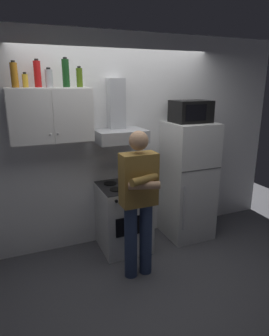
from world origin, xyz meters
TOP-DOWN VIEW (x-y plane):
  - ground_plane at (0.00, 0.00)m, footprint 7.00×7.00m
  - back_wall_tiled at (0.00, 0.60)m, footprint 4.80×0.10m
  - upper_cabinet at (-0.85, 0.37)m, footprint 0.90×0.37m
  - stove_oven at (-0.05, 0.25)m, footprint 0.60×0.62m
  - range_hood at (-0.05, 0.38)m, footprint 0.60×0.44m
  - refrigerator at (0.90, 0.25)m, footprint 0.60×0.62m
  - microwave at (0.90, 0.27)m, footprint 0.48×0.37m
  - person_standing at (-0.10, -0.36)m, footprint 0.38×0.33m
  - bottle_soda_red at (-0.95, 0.41)m, footprint 0.07×0.07m
  - bottle_spice_jar at (-1.08, 0.40)m, footprint 0.06×0.06m
  - bottle_olive_oil at (-0.51, 0.34)m, footprint 0.07×0.07m
  - bottle_canister_steel at (-0.83, 0.41)m, footprint 0.08×0.08m
  - bottle_wine_green at (-0.66, 0.35)m, footprint 0.08×0.08m
  - bottle_liquor_amber at (-1.18, 0.35)m, footprint 0.07×0.07m

SIDE VIEW (x-z plane):
  - ground_plane at x=0.00m, z-range 0.00..0.00m
  - stove_oven at x=-0.05m, z-range 0.00..0.87m
  - refrigerator at x=0.90m, z-range 0.00..1.60m
  - person_standing at x=-0.10m, z-range 0.08..1.72m
  - back_wall_tiled at x=0.00m, z-range 0.00..2.70m
  - range_hood at x=-0.05m, z-range 1.22..1.97m
  - microwave at x=0.90m, z-range 1.60..1.88m
  - upper_cabinet at x=-0.85m, z-range 1.45..2.05m
  - bottle_spice_jar at x=-1.08m, z-range 2.04..2.20m
  - bottle_canister_steel at x=-0.83m, z-range 2.04..2.25m
  - bottle_olive_oil at x=-0.51m, z-range 2.04..2.26m
  - bottle_liquor_amber at x=-1.18m, z-range 2.04..2.31m
  - bottle_soda_red at x=-0.95m, z-range 2.04..2.33m
  - bottle_wine_green at x=-0.66m, z-range 2.04..2.35m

